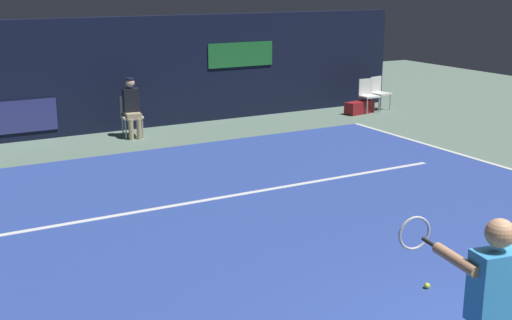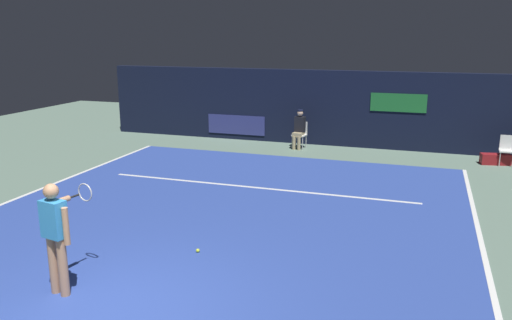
# 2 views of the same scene
# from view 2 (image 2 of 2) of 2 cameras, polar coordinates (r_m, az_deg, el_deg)

# --- Properties ---
(ground_plane) EXTENTS (30.66, 30.66, 0.00)m
(ground_plane) POSITION_cam_2_polar(r_m,az_deg,el_deg) (11.32, -3.06, -5.82)
(ground_plane) COLOR slate
(court_surface) EXTENTS (10.31, 10.95, 0.01)m
(court_surface) POSITION_cam_2_polar(r_m,az_deg,el_deg) (11.32, -3.06, -5.80)
(court_surface) COLOR #2D479E
(court_surface) RESTS_ON ground
(line_sideline_left) EXTENTS (0.10, 10.95, 0.01)m
(line_sideline_left) POSITION_cam_2_polar(r_m,az_deg,el_deg) (10.67, 23.67, -8.20)
(line_sideline_left) COLOR white
(line_sideline_left) RESTS_ON court_surface
(line_sideline_right) EXTENTS (0.10, 10.95, 0.01)m
(line_sideline_right) POSITION_cam_2_polar(r_m,az_deg,el_deg) (13.95, -23.00, -3.07)
(line_sideline_right) COLOR white
(line_sideline_right) RESTS_ON court_surface
(line_service) EXTENTS (8.04, 0.10, 0.01)m
(line_service) POSITION_cam_2_polar(r_m,az_deg,el_deg) (13.03, 0.03, -3.08)
(line_service) COLOR white
(line_service) RESTS_ON court_surface
(back_wall) EXTENTS (15.24, 0.33, 2.60)m
(back_wall) POSITION_cam_2_polar(r_m,az_deg,el_deg) (18.24, 5.84, 5.85)
(back_wall) COLOR black
(back_wall) RESTS_ON ground
(tennis_player) EXTENTS (0.51, 1.00, 1.73)m
(tennis_player) POSITION_cam_2_polar(r_m,az_deg,el_deg) (8.12, -21.27, -7.44)
(tennis_player) COLOR tan
(tennis_player) RESTS_ON ground
(line_judge_on_chair) EXTENTS (0.49, 0.56, 1.32)m
(line_judge_on_chair) POSITION_cam_2_polar(r_m,az_deg,el_deg) (17.47, 4.82, 3.49)
(line_judge_on_chair) COLOR white
(line_judge_on_chair) RESTS_ON ground
(courtside_chair_near) EXTENTS (0.46, 0.44, 0.88)m
(courtside_chair_near) POSITION_cam_2_polar(r_m,az_deg,el_deg) (16.94, 26.10, 1.16)
(courtside_chair_near) COLOR white
(courtside_chair_near) RESTS_ON ground
(tennis_ball) EXTENTS (0.07, 0.07, 0.07)m
(tennis_ball) POSITION_cam_2_polar(r_m,az_deg,el_deg) (9.36, -6.48, -9.95)
(tennis_ball) COLOR #CCE033
(tennis_ball) RESTS_ON court_surface
(equipment_bag) EXTENTS (0.88, 0.47, 0.32)m
(equipment_bag) POSITION_cam_2_polar(r_m,az_deg,el_deg) (16.95, 25.03, 0.09)
(equipment_bag) COLOR maroon
(equipment_bag) RESTS_ON ground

